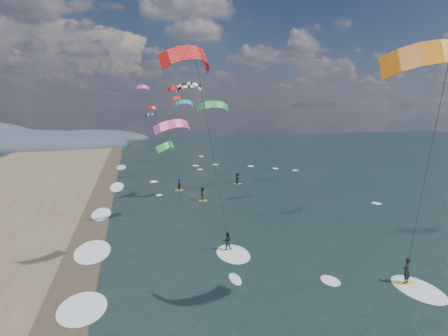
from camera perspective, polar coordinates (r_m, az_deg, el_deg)
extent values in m
cube|color=#382D23|center=(28.63, -21.70, -15.51)|extent=(3.00, 240.00, 0.00)
ellipsoid|color=#3D4756|center=(120.72, -29.25, 2.72)|extent=(64.00, 24.00, 10.00)
ellipsoid|color=#3D4756|center=(137.00, -19.77, 4.04)|extent=(40.00, 18.00, 7.00)
cube|color=yellow|center=(28.86, 25.94, -15.55)|extent=(1.46, 0.44, 0.06)
imported|color=black|center=(28.49, 26.08, -13.85)|extent=(0.78, 0.70, 1.80)
ellipsoid|color=white|center=(28.51, 27.48, -16.05)|extent=(2.60, 4.20, 0.12)
cylinder|color=black|center=(23.15, 28.22, -1.85)|extent=(0.02, 0.02, 14.68)
cube|color=yellow|center=(31.54, 0.47, -12.39)|extent=(1.18, 0.36, 0.05)
imported|color=black|center=(31.26, 0.47, -11.07)|extent=(0.79, 0.65, 1.50)
ellipsoid|color=white|center=(30.90, 1.40, -12.92)|extent=(2.60, 4.20, 0.12)
cylinder|color=black|center=(26.20, -1.59, 1.34)|extent=(0.02, 0.02, 15.21)
cube|color=yellow|center=(47.05, -3.26, -4.97)|extent=(1.10, 0.35, 0.05)
imported|color=black|center=(46.84, -3.27, -3.90)|extent=(0.69, 1.16, 1.76)
cube|color=yellow|center=(57.02, 2.03, -2.38)|extent=(1.10, 0.35, 0.05)
imported|color=black|center=(56.85, 2.04, -1.57)|extent=(0.92, 0.79, 1.60)
cube|color=yellow|center=(53.12, -6.83, -3.34)|extent=(1.10, 0.35, 0.05)
imported|color=black|center=(52.95, -6.84, -2.50)|extent=(0.53, 0.65, 1.53)
ellipsoid|color=white|center=(24.93, -20.09, -19.35)|extent=(2.40, 5.40, 0.11)
ellipsoid|color=white|center=(33.07, -18.43, -11.88)|extent=(2.40, 5.40, 0.11)
ellipsoid|color=white|center=(43.49, -17.33, -6.65)|extent=(2.40, 5.40, 0.11)
ellipsoid|color=white|center=(57.07, -16.53, -2.79)|extent=(2.40, 5.40, 0.11)
ellipsoid|color=white|center=(74.75, -15.93, 0.09)|extent=(2.40, 5.40, 0.11)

